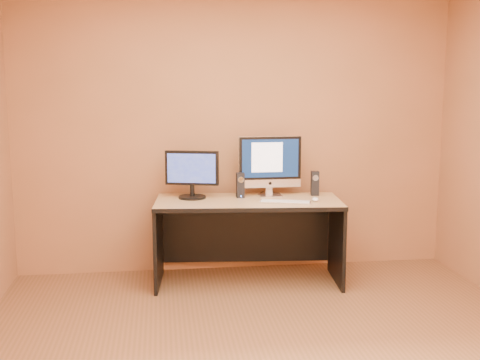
# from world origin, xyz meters

# --- Properties ---
(walls) EXTENTS (4.00, 4.00, 2.60)m
(walls) POSITION_xyz_m (0.00, 0.00, 1.30)
(walls) COLOR #A16440
(walls) RESTS_ON ground
(desk) EXTENTS (1.64, 0.83, 0.73)m
(desk) POSITION_xyz_m (0.05, 1.55, 0.37)
(desk) COLOR tan
(desk) RESTS_ON ground
(imac) EXTENTS (0.57, 0.22, 0.55)m
(imac) POSITION_xyz_m (0.28, 1.72, 1.01)
(imac) COLOR #B9B8BD
(imac) RESTS_ON desk
(second_monitor) EXTENTS (0.52, 0.35, 0.42)m
(second_monitor) POSITION_xyz_m (-0.42, 1.70, 0.94)
(second_monitor) COLOR black
(second_monitor) RESTS_ON desk
(speaker_left) EXTENTS (0.07, 0.07, 0.22)m
(speaker_left) POSITION_xyz_m (0.00, 1.68, 0.84)
(speaker_left) COLOR black
(speaker_left) RESTS_ON desk
(speaker_right) EXTENTS (0.07, 0.08, 0.22)m
(speaker_right) POSITION_xyz_m (0.68, 1.69, 0.84)
(speaker_right) COLOR black
(speaker_right) RESTS_ON desk
(keyboard) EXTENTS (0.44, 0.23, 0.02)m
(keyboard) POSITION_xyz_m (0.34, 1.39, 0.74)
(keyboard) COLOR silver
(keyboard) RESTS_ON desk
(mouse) EXTENTS (0.08, 0.11, 0.04)m
(mouse) POSITION_xyz_m (0.61, 1.43, 0.75)
(mouse) COLOR white
(mouse) RESTS_ON desk
(cable_a) EXTENTS (0.03, 0.22, 0.01)m
(cable_a) POSITION_xyz_m (0.34, 1.86, 0.74)
(cable_a) COLOR black
(cable_a) RESTS_ON desk
(cable_b) EXTENTS (0.09, 0.16, 0.01)m
(cable_b) POSITION_xyz_m (0.21, 1.86, 0.74)
(cable_b) COLOR black
(cable_b) RESTS_ON desk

